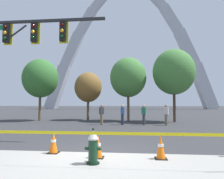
% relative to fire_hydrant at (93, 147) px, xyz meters
% --- Properties ---
extents(ground_plane, '(240.00, 240.00, 0.00)m').
position_rel_fire_hydrant_xyz_m(ground_plane, '(-0.11, 1.21, -0.47)').
color(ground_plane, '#333335').
extents(fire_hydrant, '(0.46, 0.48, 0.99)m').
position_rel_fire_hydrant_xyz_m(fire_hydrant, '(0.00, 0.00, 0.00)').
color(fire_hydrant, black).
rests_on(fire_hydrant, ground).
extents(caution_tape_barrier, '(6.27, 0.07, 0.98)m').
position_rel_fire_hydrant_xyz_m(caution_tape_barrier, '(0.37, -0.32, 0.22)').
color(caution_tape_barrier, '#232326').
rests_on(caution_tape_barrier, ground).
extents(traffic_cone_by_hydrant, '(0.36, 0.36, 0.73)m').
position_rel_fire_hydrant_xyz_m(traffic_cone_by_hydrant, '(1.95, 0.69, -0.11)').
color(traffic_cone_by_hydrant, black).
rests_on(traffic_cone_by_hydrant, ground).
extents(traffic_cone_mid_sidewalk, '(0.36, 0.36, 0.73)m').
position_rel_fire_hydrant_xyz_m(traffic_cone_mid_sidewalk, '(0.03, 0.62, -0.11)').
color(traffic_cone_mid_sidewalk, black).
rests_on(traffic_cone_mid_sidewalk, ground).
extents(traffic_cone_curb_edge, '(0.36, 0.36, 0.73)m').
position_rel_fire_hydrant_xyz_m(traffic_cone_curb_edge, '(-1.57, 1.06, -0.11)').
color(traffic_cone_curb_edge, black).
rests_on(traffic_cone_curb_edge, ground).
extents(traffic_signal_gantry, '(6.42, 0.44, 6.00)m').
position_rel_fire_hydrant_xyz_m(traffic_signal_gantry, '(-4.57, 3.37, 3.80)').
color(traffic_signal_gantry, '#232326').
rests_on(traffic_signal_gantry, ground).
extents(monument_arch, '(51.71, 3.23, 40.44)m').
position_rel_fire_hydrant_xyz_m(monument_arch, '(-0.11, 56.29, 17.31)').
color(monument_arch, '#B2B5BC').
rests_on(monument_arch, ground).
extents(tree_far_left, '(3.46, 3.46, 6.05)m').
position_rel_fire_hydrant_xyz_m(tree_far_left, '(-7.87, 13.46, 3.67)').
color(tree_far_left, brown).
rests_on(tree_far_left, ground).
extents(tree_left_mid, '(2.78, 2.78, 4.86)m').
position_rel_fire_hydrant_xyz_m(tree_left_mid, '(-3.36, 14.74, 2.86)').
color(tree_left_mid, brown).
rests_on(tree_left_mid, ground).
extents(tree_center_left, '(3.50, 3.50, 6.12)m').
position_rel_fire_hydrant_xyz_m(tree_center_left, '(0.74, 13.93, 3.72)').
color(tree_center_left, brown).
rests_on(tree_center_left, ground).
extents(tree_center_right, '(3.81, 3.81, 6.66)m').
position_rel_fire_hydrant_xyz_m(tree_center_right, '(4.92, 13.29, 4.09)').
color(tree_center_right, '#473323').
rests_on(tree_center_right, ground).
extents(pedestrian_walking_left, '(0.38, 0.29, 1.59)m').
position_rel_fire_hydrant_xyz_m(pedestrian_walking_left, '(2.01, 10.48, 0.35)').
color(pedestrian_walking_left, '#38383D').
rests_on(pedestrian_walking_left, ground).
extents(pedestrian_standing_center, '(0.29, 0.38, 1.59)m').
position_rel_fire_hydrant_xyz_m(pedestrian_standing_center, '(0.34, 10.45, 0.35)').
color(pedestrian_standing_center, '#232847').
rests_on(pedestrian_standing_center, ground).
extents(pedestrian_walking_right, '(0.39, 0.37, 1.59)m').
position_rel_fire_hydrant_xyz_m(pedestrian_walking_right, '(-1.29, 10.26, 0.35)').
color(pedestrian_walking_right, brown).
rests_on(pedestrian_walking_right, ground).
extents(pedestrian_near_trees, '(0.39, 0.31, 1.59)m').
position_rel_fire_hydrant_xyz_m(pedestrian_near_trees, '(3.70, 10.36, 0.35)').
color(pedestrian_near_trees, brown).
rests_on(pedestrian_near_trees, ground).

